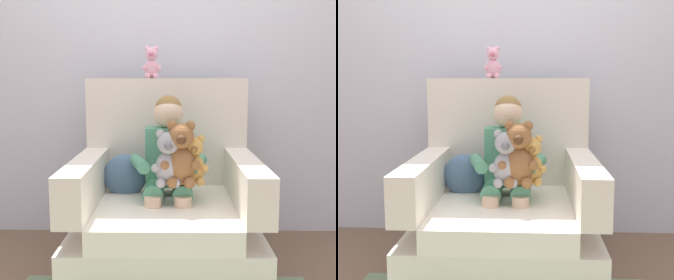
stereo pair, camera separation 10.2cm
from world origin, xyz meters
The scene contains 9 objects.
ground_plane centered at (0.00, 0.00, 0.00)m, with size 8.00×8.00×0.00m, color brown.
back_wall centered at (0.00, 0.72, 1.30)m, with size 6.00×0.10×2.60m, color silver.
armchair centered at (0.00, 0.06, 0.33)m, with size 1.01×1.01×1.09m.
seated_child centered at (0.01, 0.09, 0.62)m, with size 0.45×0.39×0.82m.
plush_brown centered at (0.08, -0.09, 0.68)m, with size 0.21×0.17×0.35m.
plush_honey centered at (0.15, -0.05, 0.64)m, with size 0.16×0.13×0.27m.
plush_grey centered at (0.02, -0.09, 0.66)m, with size 0.18×0.15×0.30m.
plush_pink_on_backrest centered at (-0.09, 0.43, 1.18)m, with size 0.12×0.10×0.20m.
throw_pillow centered at (-0.25, 0.19, 0.51)m, with size 0.26×0.12×0.26m, color slate.
Camera 1 is at (0.04, -2.38, 1.09)m, focal length 47.16 mm.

